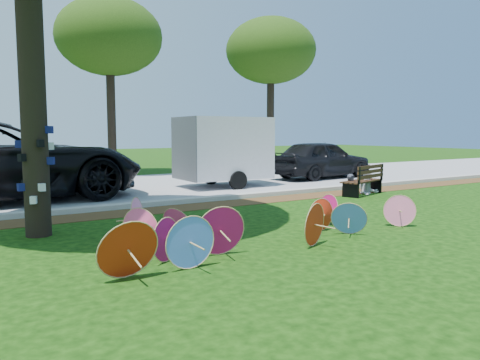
{
  "coord_description": "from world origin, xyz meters",
  "views": [
    {
      "loc": [
        -4.38,
        -5.8,
        1.85
      ],
      "look_at": [
        0.5,
        2.0,
        0.9
      ],
      "focal_mm": 35.0,
      "sensor_mm": 36.0,
      "label": 1
    }
  ],
  "objects_px": {
    "person_right": "(369,172)",
    "cargo_trailer": "(224,148)",
    "park_bench": "(361,180)",
    "dark_pickup": "(321,159)",
    "parasol_pile": "(231,226)",
    "person_left": "(352,175)"
  },
  "relations": [
    {
      "from": "parasol_pile",
      "to": "park_bench",
      "type": "height_order",
      "value": "park_bench"
    },
    {
      "from": "parasol_pile",
      "to": "park_bench",
      "type": "bearing_deg",
      "value": 27.74
    },
    {
      "from": "parasol_pile",
      "to": "park_bench",
      "type": "relative_size",
      "value": 3.78
    },
    {
      "from": "dark_pickup",
      "to": "person_right",
      "type": "bearing_deg",
      "value": 150.51
    },
    {
      "from": "person_left",
      "to": "park_bench",
      "type": "bearing_deg",
      "value": 5.29
    },
    {
      "from": "cargo_trailer",
      "to": "person_right",
      "type": "xyz_separation_m",
      "value": [
        2.78,
        -3.86,
        -0.66
      ]
    },
    {
      "from": "cargo_trailer",
      "to": "park_bench",
      "type": "height_order",
      "value": "cargo_trailer"
    },
    {
      "from": "person_right",
      "to": "parasol_pile",
      "type": "bearing_deg",
      "value": -128.75
    },
    {
      "from": "dark_pickup",
      "to": "park_bench",
      "type": "height_order",
      "value": "dark_pickup"
    },
    {
      "from": "person_left",
      "to": "cargo_trailer",
      "type": "bearing_deg",
      "value": 131.72
    },
    {
      "from": "person_right",
      "to": "cargo_trailer",
      "type": "bearing_deg",
      "value": 150.13
    },
    {
      "from": "cargo_trailer",
      "to": "person_left",
      "type": "relative_size",
      "value": 2.4
    },
    {
      "from": "cargo_trailer",
      "to": "park_bench",
      "type": "xyz_separation_m",
      "value": [
        2.43,
        -3.91,
        -0.88
      ]
    },
    {
      "from": "dark_pickup",
      "to": "person_left",
      "type": "height_order",
      "value": "dark_pickup"
    },
    {
      "from": "park_bench",
      "to": "person_right",
      "type": "bearing_deg",
      "value": -9.29
    },
    {
      "from": "park_bench",
      "to": "person_right",
      "type": "relative_size",
      "value": 1.28
    },
    {
      "from": "park_bench",
      "to": "person_left",
      "type": "xyz_separation_m",
      "value": [
        -0.35,
        0.05,
        0.17
      ]
    },
    {
      "from": "person_left",
      "to": "person_right",
      "type": "distance_m",
      "value": 0.7
    },
    {
      "from": "parasol_pile",
      "to": "cargo_trailer",
      "type": "relative_size",
      "value": 2.18
    },
    {
      "from": "park_bench",
      "to": "person_left",
      "type": "height_order",
      "value": "person_left"
    },
    {
      "from": "cargo_trailer",
      "to": "person_right",
      "type": "bearing_deg",
      "value": -53.91
    },
    {
      "from": "dark_pickup",
      "to": "person_left",
      "type": "xyz_separation_m",
      "value": [
        -2.7,
        -4.32,
        -0.15
      ]
    }
  ]
}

